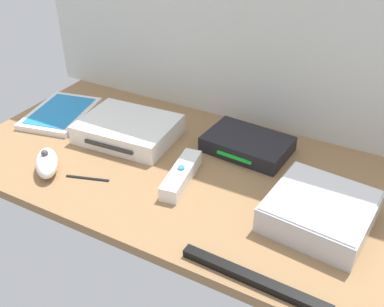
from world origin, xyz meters
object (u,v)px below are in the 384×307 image
Objects in this scene: game_console at (128,129)px; game_case at (61,113)px; remote_wand at (183,175)px; remote_nunchuk at (47,163)px; network_router at (247,144)px; sensor_bar at (254,279)px; mini_computer at (320,211)px; stylus_pen at (87,177)px.

game_case is (-21.06, 0.41, -1.44)cm from game_console.
game_case is 41.37cm from remote_wand.
remote_nunchuk is (-26.21, -10.14, 0.53)cm from remote_wand.
network_router is 1.24× the size of remote_wand.
mini_computer is at bearing 76.51° from sensor_bar.
remote_nunchuk reaches higher than game_case.
sensor_bar is (62.26, -26.13, -0.06)cm from game_case.
sensor_bar is (48.12, -6.89, -1.34)cm from remote_nunchuk.
network_router is at bearing 45.94° from stylus_pen.
network_router reaches higher than stylus_pen.
stylus_pen is (23.01, -17.51, -0.41)cm from game_case.
mini_computer reaches higher than remote_wand.
mini_computer is 54.15cm from remote_nunchuk.
stylus_pen is (1.95, -17.10, -1.85)cm from game_console.
mini_computer is 26.83cm from remote_wand.
network_router and remote_wand have the same top height.
mini_computer is 45.16cm from stylus_pen.
sensor_bar is at bearing -105.18° from mini_computer.
remote_nunchuk is at bearing -65.97° from game_case.
game_console is at bearing 96.52° from stylus_pen.
game_console is at bearing 27.22° from remote_nunchuk.
stylus_pen is at bearing -168.03° from mini_computer.
stylus_pen is (-17.34, -8.41, -1.16)cm from remote_wand.
game_console reaches higher than network_router.
game_console is 21.11cm from game_case.
remote_nunchuk reaches higher than sensor_bar.
stylus_pen is at bearing 169.31° from sensor_bar.
network_router is 0.79× the size of sensor_bar.
game_console is at bearing -158.98° from network_router.
game_case is 0.89× the size of sensor_bar.
remote_nunchuk reaches higher than game_console.
game_case is at bearing 83.71° from remote_nunchuk.
remote_wand is (19.29, -8.69, -0.69)cm from game_console.
network_router is 36.81cm from sensor_bar.
stylus_pen is (-39.25, 8.62, -0.35)cm from sensor_bar.
mini_computer is 2.06× the size of stylus_pen.
remote_wand is at bearing -24.98° from game_case.
game_console is 2.45× the size of stylus_pen.
remote_nunchuk reaches higher than remote_wand.
remote_wand reaches higher than sensor_bar.
mini_computer is at bearing 11.97° from stylus_pen.
network_router reaches higher than sensor_bar.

